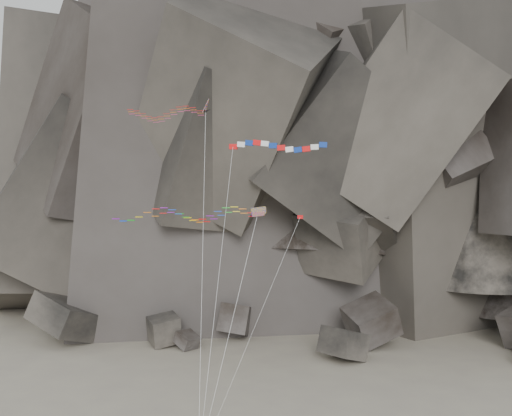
% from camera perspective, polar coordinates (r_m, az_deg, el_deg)
% --- Properties ---
extents(headland, '(110.00, 70.00, 84.00)m').
position_cam_1_polar(headland, '(127.53, 5.28, 10.37)').
color(headland, '#504941').
rests_on(headland, ground).
extents(boulder_field, '(77.10, 18.47, 8.12)m').
position_cam_1_polar(boulder_field, '(94.29, 2.42, -11.04)').
color(boulder_field, '#47423F').
rests_on(boulder_field, ground).
extents(delta_kite, '(10.98, 12.25, 30.24)m').
position_cam_1_polar(delta_kite, '(63.37, -8.33, 8.34)').
color(delta_kite, red).
rests_on(delta_kite, ground).
extents(banner_kite, '(9.40, 13.44, 26.29)m').
position_cam_1_polar(banner_kite, '(61.36, 1.87, 5.39)').
color(banner_kite, red).
rests_on(banner_kite, ground).
extents(parafoil_kite, '(14.17, 8.37, 20.03)m').
position_cam_1_polar(parafoil_kite, '(57.71, -6.68, -0.54)').
color(parafoil_kite, yellow).
rests_on(parafoil_kite, ground).
extents(pennant_kite, '(7.29, 8.02, 19.28)m').
position_cam_1_polar(pennant_kite, '(54.97, 1.70, -6.19)').
color(pennant_kite, red).
rests_on(pennant_kite, ground).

